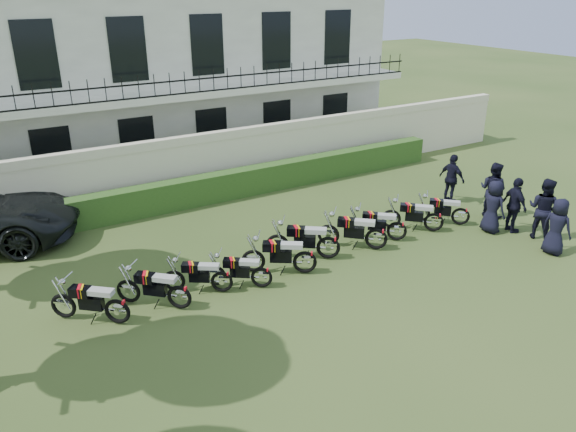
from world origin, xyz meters
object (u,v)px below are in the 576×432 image
at_px(motorcycle_1, 179,292).
at_px(motorcycle_5, 329,242).
at_px(motorcycle_6, 377,234).
at_px(officer_0, 557,227).
at_px(motorcycle_3, 262,273).
at_px(officer_5, 452,179).
at_px(officer_4, 493,189).
at_px(motorcycle_2, 222,277).
at_px(motorcycle_0, 117,305).
at_px(motorcycle_4, 305,257).
at_px(motorcycle_8, 434,218).
at_px(officer_3, 493,207).
at_px(motorcycle_7, 397,226).
at_px(motorcycle_9, 461,212).
at_px(officer_2, 515,205).
at_px(officer_1, 543,209).

height_order(motorcycle_1, motorcycle_5, motorcycle_5).
xyz_separation_m(motorcycle_6, officer_0, (4.26, -2.81, 0.32)).
height_order(motorcycle_3, officer_5, officer_5).
height_order(motorcycle_3, motorcycle_5, motorcycle_5).
bearing_deg(officer_4, motorcycle_2, 77.14).
bearing_deg(motorcycle_0, motorcycle_5, -46.79).
height_order(motorcycle_3, motorcycle_4, motorcycle_4).
bearing_deg(officer_4, motorcycle_8, 77.26).
relative_size(motorcycle_3, officer_3, 0.87).
bearing_deg(motorcycle_5, motorcycle_7, -54.14).
distance_m(officer_0, officer_3, 2.01).
xyz_separation_m(motorcycle_2, motorcycle_8, (7.27, -0.03, 0.04)).
xyz_separation_m(motorcycle_1, motorcycle_7, (7.03, 0.26, -0.01)).
distance_m(motorcycle_1, motorcycle_5, 4.57).
height_order(motorcycle_6, officer_0, officer_0).
relative_size(motorcycle_6, motorcycle_9, 1.16).
bearing_deg(officer_0, motorcycle_8, 25.12).
bearing_deg(motorcycle_1, motorcycle_3, -49.72).
relative_size(motorcycle_4, motorcycle_6, 1.10).
bearing_deg(motorcycle_3, officer_2, -60.11).
height_order(officer_0, officer_1, officer_1).
xyz_separation_m(motorcycle_3, motorcycle_9, (7.41, 0.22, 0.02)).
xyz_separation_m(motorcycle_7, officer_5, (3.81, 1.51, 0.40)).
xyz_separation_m(motorcycle_1, officer_2, (10.60, -1.07, 0.40)).
bearing_deg(motorcycle_2, motorcycle_9, -56.50).
relative_size(motorcycle_2, officer_5, 0.86).
bearing_deg(officer_2, motorcycle_2, 97.27).
bearing_deg(motorcycle_2, motorcycle_7, -55.22).
height_order(motorcycle_8, motorcycle_9, motorcycle_8).
distance_m(officer_3, officer_5, 2.63).
bearing_deg(officer_3, motorcycle_5, 78.15).
bearing_deg(motorcycle_2, officer_2, -63.51).
relative_size(motorcycle_6, officer_3, 0.93).
relative_size(motorcycle_1, motorcycle_3, 1.00).
xyz_separation_m(motorcycle_0, motorcycle_1, (1.44, -0.13, -0.01)).
xyz_separation_m(officer_0, officer_2, (0.25, 1.65, 0.05)).
relative_size(officer_1, officer_3, 1.14).
xyz_separation_m(officer_1, officer_4, (0.11, 1.99, -0.03)).
relative_size(motorcycle_8, officer_1, 0.76).
bearing_deg(officer_5, officer_2, 168.65).
distance_m(motorcycle_0, motorcycle_6, 7.54).
bearing_deg(officer_2, motorcycle_5, 91.90).
height_order(motorcycle_4, officer_3, officer_3).
xyz_separation_m(motorcycle_5, officer_2, (6.04, -1.40, 0.36)).
distance_m(motorcycle_3, motorcycle_7, 4.88).
xyz_separation_m(motorcycle_7, officer_2, (3.57, -1.33, 0.41)).
height_order(motorcycle_3, officer_3, officer_3).
height_order(motorcycle_0, officer_2, officer_2).
height_order(motorcycle_4, officer_4, officer_4).
bearing_deg(motorcycle_1, officer_3, -50.84).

